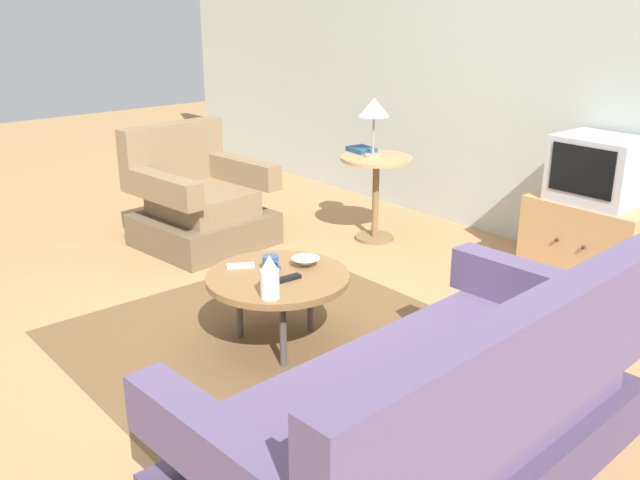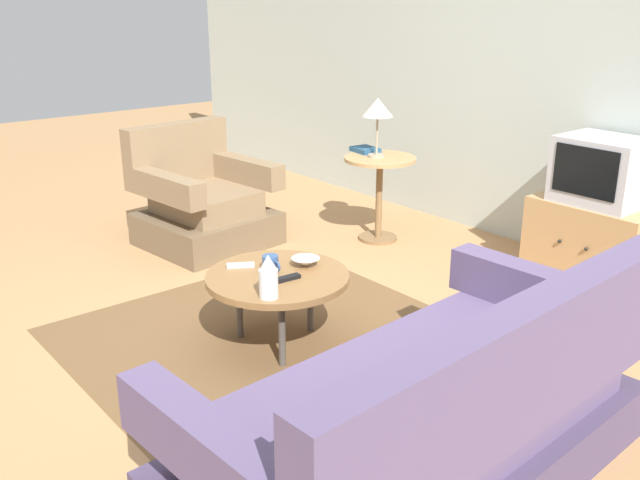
{
  "view_description": "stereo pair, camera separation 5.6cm",
  "coord_description": "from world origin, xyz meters",
  "px_view_note": "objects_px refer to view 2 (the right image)",
  "views": [
    {
      "loc": [
        2.81,
        -2.12,
        1.78
      ],
      "look_at": [
        0.14,
        0.16,
        0.55
      ],
      "focal_mm": 39.46,
      "sensor_mm": 36.0,
      "label": 1
    },
    {
      "loc": [
        2.85,
        -2.08,
        1.78
      ],
      "look_at": [
        0.14,
        0.16,
        0.55
      ],
      "focal_mm": 39.46,
      "sensor_mm": 36.0,
      "label": 2
    }
  ],
  "objects_px": {
    "couch": "(428,422)",
    "book": "(365,150)",
    "table_lamp": "(378,110)",
    "coffee_table": "(277,280)",
    "mug": "(271,263)",
    "tv_stand": "(592,241)",
    "bowl": "(306,262)",
    "side_table": "(379,180)",
    "armchair": "(202,204)",
    "vase": "(268,277)",
    "tv_remote_silver": "(241,265)",
    "tv_remote_dark": "(287,278)",
    "television": "(603,171)"
  },
  "relations": [
    {
      "from": "couch",
      "to": "book",
      "type": "height_order",
      "value": "couch"
    },
    {
      "from": "couch",
      "to": "table_lamp",
      "type": "bearing_deg",
      "value": 47.23
    },
    {
      "from": "coffee_table",
      "to": "mug",
      "type": "distance_m",
      "value": 0.1
    },
    {
      "from": "coffee_table",
      "to": "tv_stand",
      "type": "height_order",
      "value": "tv_stand"
    },
    {
      "from": "bowl",
      "to": "side_table",
      "type": "bearing_deg",
      "value": 122.35
    },
    {
      "from": "coffee_table",
      "to": "mug",
      "type": "height_order",
      "value": "mug"
    },
    {
      "from": "armchair",
      "to": "couch",
      "type": "distance_m",
      "value": 3.08
    },
    {
      "from": "vase",
      "to": "tv_remote_silver",
      "type": "bearing_deg",
      "value": 164.78
    },
    {
      "from": "table_lamp",
      "to": "tv_remote_dark",
      "type": "bearing_deg",
      "value": -57.56
    },
    {
      "from": "armchair",
      "to": "coffee_table",
      "type": "relative_size",
      "value": 1.24
    },
    {
      "from": "television",
      "to": "vase",
      "type": "bearing_deg",
      "value": -98.34
    },
    {
      "from": "vase",
      "to": "bowl",
      "type": "relative_size",
      "value": 1.42
    },
    {
      "from": "tv_stand",
      "to": "table_lamp",
      "type": "relative_size",
      "value": 1.8
    },
    {
      "from": "coffee_table",
      "to": "vase",
      "type": "distance_m",
      "value": 0.32
    },
    {
      "from": "armchair",
      "to": "table_lamp",
      "type": "relative_size",
      "value": 2.15
    },
    {
      "from": "couch",
      "to": "side_table",
      "type": "xyz_separation_m",
      "value": [
        -2.18,
        1.86,
        0.18
      ]
    },
    {
      "from": "tv_stand",
      "to": "tv_remote_dark",
      "type": "height_order",
      "value": "tv_stand"
    },
    {
      "from": "tv_stand",
      "to": "book",
      "type": "bearing_deg",
      "value": -163.34
    },
    {
      "from": "table_lamp",
      "to": "bowl",
      "type": "xyz_separation_m",
      "value": [
        0.92,
        -1.4,
        -0.57
      ]
    },
    {
      "from": "couch",
      "to": "table_lamp",
      "type": "distance_m",
      "value": 2.96
    },
    {
      "from": "armchair",
      "to": "side_table",
      "type": "relative_size",
      "value": 1.45
    },
    {
      "from": "mug",
      "to": "coffee_table",
      "type": "bearing_deg",
      "value": -5.03
    },
    {
      "from": "mug",
      "to": "book",
      "type": "xyz_separation_m",
      "value": [
        -1.03,
        1.63,
        0.22
      ]
    },
    {
      "from": "tv_stand",
      "to": "table_lamp",
      "type": "distance_m",
      "value": 1.73
    },
    {
      "from": "armchair",
      "to": "tv_stand",
      "type": "height_order",
      "value": "armchair"
    },
    {
      "from": "side_table",
      "to": "bowl",
      "type": "relative_size",
      "value": 4.2
    },
    {
      "from": "table_lamp",
      "to": "tv_remote_silver",
      "type": "relative_size",
      "value": 2.91
    },
    {
      "from": "side_table",
      "to": "coffee_table",
      "type": "bearing_deg",
      "value": -60.79
    },
    {
      "from": "armchair",
      "to": "tv_stand",
      "type": "xyz_separation_m",
      "value": [
        2.25,
        1.6,
        -0.04
      ]
    },
    {
      "from": "tv_stand",
      "to": "television",
      "type": "relative_size",
      "value": 1.48
    },
    {
      "from": "armchair",
      "to": "vase",
      "type": "bearing_deg",
      "value": 62.84
    },
    {
      "from": "television",
      "to": "bowl",
      "type": "xyz_separation_m",
      "value": [
        -0.55,
        -1.96,
        -0.3
      ]
    },
    {
      "from": "armchair",
      "to": "tv_remote_dark",
      "type": "xyz_separation_m",
      "value": [
        1.79,
        -0.55,
        0.11
      ]
    },
    {
      "from": "television",
      "to": "mug",
      "type": "bearing_deg",
      "value": -106.12
    },
    {
      "from": "bowl",
      "to": "tv_remote_silver",
      "type": "relative_size",
      "value": 1.03
    },
    {
      "from": "mug",
      "to": "tv_remote_silver",
      "type": "distance_m",
      "value": 0.18
    },
    {
      "from": "tv_stand",
      "to": "vase",
      "type": "height_order",
      "value": "vase"
    },
    {
      "from": "coffee_table",
      "to": "vase",
      "type": "relative_size",
      "value": 3.46
    },
    {
      "from": "armchair",
      "to": "couch",
      "type": "relative_size",
      "value": 0.48
    },
    {
      "from": "armchair",
      "to": "mug",
      "type": "xyz_separation_m",
      "value": [
        1.63,
        -0.53,
        0.15
      ]
    },
    {
      "from": "side_table",
      "to": "vase",
      "type": "relative_size",
      "value": 2.96
    },
    {
      "from": "coffee_table",
      "to": "television",
      "type": "bearing_deg",
      "value": 75.52
    },
    {
      "from": "couch",
      "to": "television",
      "type": "relative_size",
      "value": 3.68
    },
    {
      "from": "side_table",
      "to": "tv_stand",
      "type": "relative_size",
      "value": 0.83
    },
    {
      "from": "book",
      "to": "tv_stand",
      "type": "bearing_deg",
      "value": 24.64
    },
    {
      "from": "couch",
      "to": "vase",
      "type": "relative_size",
      "value": 8.92
    },
    {
      "from": "couch",
      "to": "tv_remote_dark",
      "type": "distance_m",
      "value": 1.23
    },
    {
      "from": "couch",
      "to": "coffee_table",
      "type": "relative_size",
      "value": 2.58
    },
    {
      "from": "television",
      "to": "tv_remote_dark",
      "type": "relative_size",
      "value": 3.61
    },
    {
      "from": "television",
      "to": "armchair",
      "type": "bearing_deg",
      "value": -144.41
    }
  ]
}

